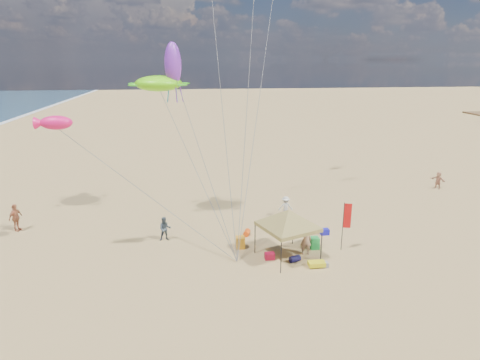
# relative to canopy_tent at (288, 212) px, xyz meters

# --- Properties ---
(ground) EXTENTS (280.00, 280.00, 0.00)m
(ground) POSITION_rel_canopy_tent_xyz_m (-2.38, -0.74, -2.76)
(ground) COLOR tan
(ground) RESTS_ON ground
(canopy_tent) EXTENTS (5.02, 5.02, 3.31)m
(canopy_tent) POSITION_rel_canopy_tent_xyz_m (0.00, 0.00, 0.00)
(canopy_tent) COLOR black
(canopy_tent) RESTS_ON ground
(feather_flag) EXTENTS (0.44, 0.14, 2.97)m
(feather_flag) POSITION_rel_canopy_tent_xyz_m (3.54, 0.43, -0.77)
(feather_flag) COLOR black
(feather_flag) RESTS_ON ground
(cooler_red) EXTENTS (0.54, 0.38, 0.38)m
(cooler_red) POSITION_rel_canopy_tent_xyz_m (-1.03, -0.11, -2.57)
(cooler_red) COLOR #AC0D2F
(cooler_red) RESTS_ON ground
(cooler_blue) EXTENTS (0.54, 0.38, 0.38)m
(cooler_blue) POSITION_rel_canopy_tent_xyz_m (3.15, 2.75, -2.57)
(cooler_blue) COLOR #1816B6
(cooler_blue) RESTS_ON ground
(bag_navy) EXTENTS (0.69, 0.54, 0.36)m
(bag_navy) POSITION_rel_canopy_tent_xyz_m (0.30, -0.59, -2.58)
(bag_navy) COLOR black
(bag_navy) RESTS_ON ground
(bag_orange) EXTENTS (0.54, 0.69, 0.36)m
(bag_orange) POSITION_rel_canopy_tent_xyz_m (-1.81, 3.28, -2.58)
(bag_orange) COLOR #F14D0D
(bag_orange) RESTS_ON ground
(chair_green) EXTENTS (0.50, 0.50, 0.70)m
(chair_green) POSITION_rel_canopy_tent_xyz_m (1.88, 0.88, -2.41)
(chair_green) COLOR green
(chair_green) RESTS_ON ground
(chair_yellow) EXTENTS (0.50, 0.50, 0.70)m
(chair_yellow) POSITION_rel_canopy_tent_xyz_m (-2.46, 1.54, -2.41)
(chair_yellow) COLOR orange
(chair_yellow) RESTS_ON ground
(crate_grey) EXTENTS (0.34, 0.30, 0.28)m
(crate_grey) POSITION_rel_canopy_tent_xyz_m (1.75, -1.40, -2.62)
(crate_grey) COLOR gray
(crate_grey) RESTS_ON ground
(beach_cart) EXTENTS (0.90, 0.50, 0.24)m
(beach_cart) POSITION_rel_canopy_tent_xyz_m (1.30, -1.35, -2.56)
(beach_cart) COLOR gold
(beach_cart) RESTS_ON ground
(person_near_a) EXTENTS (0.67, 0.47, 1.77)m
(person_near_a) POSITION_rel_canopy_tent_xyz_m (1.13, 0.22, -1.87)
(person_near_a) COLOR tan
(person_near_a) RESTS_ON ground
(person_near_b) EXTENTS (0.79, 0.64, 1.52)m
(person_near_b) POSITION_rel_canopy_tent_xyz_m (-6.91, 3.21, -2.00)
(person_near_b) COLOR #3E4B54
(person_near_b) RESTS_ON ground
(person_near_c) EXTENTS (1.07, 0.71, 1.54)m
(person_near_c) POSITION_rel_canopy_tent_xyz_m (1.38, 6.02, -1.99)
(person_near_c) COLOR silver
(person_near_c) RESTS_ON ground
(person_far_a) EXTENTS (0.80, 1.16, 1.83)m
(person_far_a) POSITION_rel_canopy_tent_xyz_m (-16.60, 6.01, -1.84)
(person_far_a) COLOR #B16744
(person_far_a) RESTS_ON ground
(person_far_c) EXTENTS (1.04, 1.44, 1.50)m
(person_far_c) POSITION_rel_canopy_tent_xyz_m (16.08, 10.87, -2.01)
(person_far_c) COLOR tan
(person_far_c) RESTS_ON ground
(turtle_kite) EXTENTS (3.56, 3.13, 1.01)m
(turtle_kite) POSITION_rel_canopy_tent_xyz_m (-7.04, 6.99, 6.53)
(turtle_kite) COLOR #72FF0E
(turtle_kite) RESTS_ON ground
(fish_kite) EXTENTS (1.83, 1.35, 0.73)m
(fish_kite) POSITION_rel_canopy_tent_xyz_m (-12.03, 1.63, 4.89)
(fish_kite) COLOR #F31369
(fish_kite) RESTS_ON ground
(squid_kite) EXTENTS (1.34, 1.34, 2.77)m
(squid_kite) POSITION_rel_canopy_tent_xyz_m (-6.07, 6.72, 7.71)
(squid_kite) COLOR purple
(squid_kite) RESTS_ON ground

